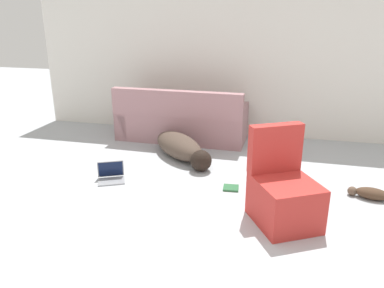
{
  "coord_description": "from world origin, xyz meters",
  "views": [
    {
      "loc": [
        0.62,
        -2.4,
        1.93
      ],
      "look_at": [
        -0.37,
        1.64,
        0.49
      ],
      "focal_mm": 35.0,
      "sensor_mm": 36.0,
      "label": 1
    }
  ],
  "objects_px": {
    "book_green": "(231,188)",
    "side_chair": "(283,193)",
    "laptop_open": "(111,174)",
    "cat": "(370,193)",
    "couch": "(182,122)",
    "dog": "(181,147)"
  },
  "relations": [
    {
      "from": "couch",
      "to": "cat",
      "type": "height_order",
      "value": "couch"
    },
    {
      "from": "dog",
      "to": "laptop_open",
      "type": "height_order",
      "value": "dog"
    },
    {
      "from": "side_chair",
      "to": "couch",
      "type": "bearing_deg",
      "value": 96.82
    },
    {
      "from": "cat",
      "to": "laptop_open",
      "type": "bearing_deg",
      "value": 16.1
    },
    {
      "from": "couch",
      "to": "side_chair",
      "type": "distance_m",
      "value": 2.76
    },
    {
      "from": "couch",
      "to": "dog",
      "type": "relative_size",
      "value": 1.69
    },
    {
      "from": "laptop_open",
      "to": "book_green",
      "type": "height_order",
      "value": "laptop_open"
    },
    {
      "from": "cat",
      "to": "laptop_open",
      "type": "relative_size",
      "value": 1.29
    },
    {
      "from": "cat",
      "to": "book_green",
      "type": "distance_m",
      "value": 1.53
    },
    {
      "from": "laptop_open",
      "to": "book_green",
      "type": "relative_size",
      "value": 2.1
    },
    {
      "from": "laptop_open",
      "to": "book_green",
      "type": "xyz_separation_m",
      "value": [
        1.47,
        0.09,
        -0.06
      ]
    },
    {
      "from": "cat",
      "to": "side_chair",
      "type": "height_order",
      "value": "side_chair"
    },
    {
      "from": "couch",
      "to": "dog",
      "type": "distance_m",
      "value": 0.86
    },
    {
      "from": "book_green",
      "to": "side_chair",
      "type": "xyz_separation_m",
      "value": [
        0.58,
        -0.58,
        0.29
      ]
    },
    {
      "from": "book_green",
      "to": "side_chair",
      "type": "relative_size",
      "value": 0.21
    },
    {
      "from": "cat",
      "to": "laptop_open",
      "type": "distance_m",
      "value": 3.01
    },
    {
      "from": "dog",
      "to": "couch",
      "type": "bearing_deg",
      "value": 150.7
    },
    {
      "from": "cat",
      "to": "laptop_open",
      "type": "xyz_separation_m",
      "value": [
        -3.0,
        -0.22,
        0.01
      ]
    },
    {
      "from": "cat",
      "to": "dog",
      "type": "bearing_deg",
      "value": -4.58
    },
    {
      "from": "dog",
      "to": "book_green",
      "type": "height_order",
      "value": "dog"
    },
    {
      "from": "cat",
      "to": "side_chair",
      "type": "bearing_deg",
      "value": 48.85
    },
    {
      "from": "side_chair",
      "to": "cat",
      "type": "bearing_deg",
      "value": 7.63
    }
  ]
}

